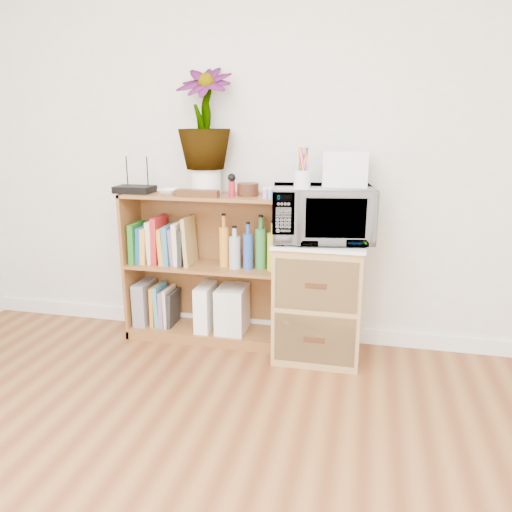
% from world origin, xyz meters
% --- Properties ---
extents(skirting_board, '(4.00, 0.02, 0.10)m').
position_xyz_m(skirting_board, '(0.00, 2.24, 0.05)').
color(skirting_board, white).
rests_on(skirting_board, ground).
extents(bookshelf, '(1.00, 0.30, 0.95)m').
position_xyz_m(bookshelf, '(-0.35, 2.10, 0.47)').
color(bookshelf, brown).
rests_on(bookshelf, ground).
extents(wicker_unit, '(0.50, 0.45, 0.70)m').
position_xyz_m(wicker_unit, '(0.40, 2.02, 0.35)').
color(wicker_unit, '#9E7542').
rests_on(wicker_unit, ground).
extents(microwave, '(0.62, 0.47, 0.31)m').
position_xyz_m(microwave, '(0.40, 2.02, 0.88)').
color(microwave, white).
rests_on(microwave, wicker_unit).
extents(pen_cup, '(0.09, 0.09, 0.10)m').
position_xyz_m(pen_cup, '(0.30, 1.90, 1.08)').
color(pen_cup, silver).
rests_on(pen_cup, microwave).
extents(small_appliance, '(0.24, 0.20, 0.19)m').
position_xyz_m(small_appliance, '(0.52, 2.07, 1.13)').
color(small_appliance, silver).
rests_on(small_appliance, microwave).
extents(router, '(0.23, 0.16, 0.04)m').
position_xyz_m(router, '(-0.79, 2.08, 0.97)').
color(router, black).
rests_on(router, bookshelf).
extents(white_bowl, '(0.13, 0.13, 0.03)m').
position_xyz_m(white_bowl, '(-0.55, 2.07, 0.97)').
color(white_bowl, white).
rests_on(white_bowl, bookshelf).
extents(plant_pot, '(0.18, 0.18, 0.15)m').
position_xyz_m(plant_pot, '(-0.33, 2.12, 1.03)').
color(plant_pot, white).
rests_on(plant_pot, bookshelf).
extents(potted_plant, '(0.33, 0.33, 0.59)m').
position_xyz_m(potted_plant, '(-0.33, 2.12, 1.40)').
color(potted_plant, '#3A7830').
rests_on(potted_plant, plant_pot).
extents(trinket_box, '(0.26, 0.07, 0.04)m').
position_xyz_m(trinket_box, '(-0.34, 2.00, 0.97)').
color(trinket_box, '#371C0F').
rests_on(trinket_box, bookshelf).
extents(kokeshi_doll, '(0.04, 0.04, 0.09)m').
position_xyz_m(kokeshi_doll, '(-0.15, 2.06, 1.00)').
color(kokeshi_doll, '#A71426').
rests_on(kokeshi_doll, bookshelf).
extents(wooden_bowl, '(0.13, 0.13, 0.08)m').
position_xyz_m(wooden_bowl, '(-0.06, 2.11, 0.99)').
color(wooden_bowl, '#32180D').
rests_on(wooden_bowl, bookshelf).
extents(paint_jars, '(0.12, 0.04, 0.06)m').
position_xyz_m(paint_jars, '(0.10, 2.01, 0.98)').
color(paint_jars, pink).
rests_on(paint_jars, bookshelf).
extents(file_box, '(0.09, 0.23, 0.28)m').
position_xyz_m(file_box, '(-0.77, 2.10, 0.21)').
color(file_box, gray).
rests_on(file_box, bookshelf).
extents(magazine_holder_left, '(0.09, 0.24, 0.30)m').
position_xyz_m(magazine_holder_left, '(-0.34, 2.09, 0.22)').
color(magazine_holder_left, white).
rests_on(magazine_holder_left, bookshelf).
extents(magazine_holder_mid, '(0.09, 0.23, 0.29)m').
position_xyz_m(magazine_holder_mid, '(-0.20, 2.09, 0.22)').
color(magazine_holder_mid, white).
rests_on(magazine_holder_mid, bookshelf).
extents(magazine_holder_right, '(0.09, 0.24, 0.30)m').
position_xyz_m(magazine_holder_right, '(-0.12, 2.09, 0.22)').
color(magazine_holder_right, silver).
rests_on(magazine_holder_right, bookshelf).
extents(cookbooks, '(0.39, 0.20, 0.31)m').
position_xyz_m(cookbooks, '(-0.62, 2.10, 0.63)').
color(cookbooks, '#1F691C').
rests_on(cookbooks, bookshelf).
extents(liquor_bottles, '(0.46, 0.07, 0.32)m').
position_xyz_m(liquor_bottles, '(-0.01, 2.10, 0.65)').
color(liquor_bottles, orange).
rests_on(liquor_bottles, bookshelf).
extents(lower_books, '(0.15, 0.19, 0.27)m').
position_xyz_m(lower_books, '(-0.63, 2.10, 0.20)').
color(lower_books, orange).
rests_on(lower_books, bookshelf).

